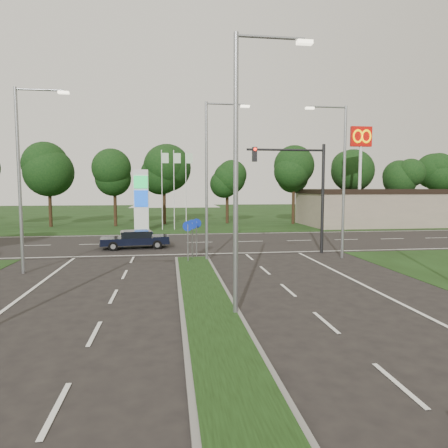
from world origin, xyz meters
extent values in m
plane|color=black|center=(0.00, 0.00, 0.00)|extent=(160.00, 160.00, 0.00)
cube|color=black|center=(0.00, 55.00, 0.00)|extent=(160.00, 50.00, 0.02)
cube|color=black|center=(0.00, 24.00, 0.00)|extent=(160.00, 12.00, 0.02)
cube|color=slate|center=(0.00, 4.00, 0.06)|extent=(2.00, 26.00, 0.12)
cube|color=gray|center=(22.00, 36.00, 2.00)|extent=(16.00, 9.00, 4.00)
cylinder|color=gray|center=(0.80, 6.00, 4.50)|extent=(0.16, 0.16, 9.00)
cylinder|color=gray|center=(1.90, 6.00, 8.90)|extent=(2.20, 0.10, 0.10)
cube|color=#FFF2CC|center=(3.00, 6.00, 8.80)|extent=(0.50, 0.22, 0.12)
cylinder|color=gray|center=(0.80, 16.00, 4.50)|extent=(0.16, 0.16, 9.00)
cylinder|color=gray|center=(1.90, 16.00, 8.90)|extent=(2.20, 0.10, 0.10)
cube|color=#FFF2CC|center=(3.00, 16.00, 8.80)|extent=(0.50, 0.22, 0.12)
cylinder|color=gray|center=(-8.50, 14.00, 4.50)|extent=(0.16, 0.16, 9.00)
cylinder|color=gray|center=(-7.40, 14.00, 8.90)|extent=(2.20, 0.10, 0.10)
cube|color=#FFF2CC|center=(-6.30, 14.00, 8.80)|extent=(0.50, 0.22, 0.12)
cylinder|color=gray|center=(9.00, 16.00, 4.50)|extent=(0.16, 0.16, 9.00)
cylinder|color=gray|center=(7.90, 16.00, 8.90)|extent=(2.20, 0.10, 0.10)
cube|color=#FFF2CC|center=(6.80, 16.00, 8.80)|extent=(0.50, 0.22, 0.12)
cylinder|color=black|center=(8.50, 18.00, 3.50)|extent=(0.20, 0.20, 7.00)
cylinder|color=black|center=(6.00, 18.00, 6.60)|extent=(5.00, 0.14, 0.14)
cube|color=black|center=(4.00, 18.00, 6.30)|extent=(0.28, 0.28, 0.90)
sphere|color=#FF190C|center=(4.00, 17.82, 6.60)|extent=(0.20, 0.20, 0.20)
cylinder|color=gray|center=(-0.30, 15.50, 1.10)|extent=(0.06, 0.06, 2.20)
cylinder|color=#0C26A5|center=(-0.30, 15.50, 2.10)|extent=(0.56, 0.04, 0.56)
cylinder|color=gray|center=(0.00, 16.50, 1.10)|extent=(0.06, 0.06, 2.20)
cylinder|color=#0C26A5|center=(0.00, 16.50, 2.10)|extent=(0.56, 0.04, 0.56)
cylinder|color=gray|center=(0.30, 17.20, 1.10)|extent=(0.06, 0.06, 2.20)
cylinder|color=#0C26A5|center=(0.30, 17.20, 2.10)|extent=(0.56, 0.04, 0.56)
cube|color=silver|center=(-4.00, 33.00, 3.00)|extent=(1.40, 0.30, 6.00)
cube|color=#0CA53F|center=(-4.00, 32.82, 4.80)|extent=(1.30, 0.08, 1.20)
cube|color=#0C3FBF|center=(-4.00, 32.82, 3.20)|extent=(1.30, 0.08, 1.60)
cylinder|color=silver|center=(-2.00, 34.00, 4.00)|extent=(0.08, 0.08, 8.00)
cube|color=#B2D8B2|center=(-1.65, 34.00, 7.20)|extent=(0.70, 0.02, 1.00)
cylinder|color=silver|center=(-0.80, 34.00, 4.00)|extent=(0.08, 0.08, 8.00)
cube|color=#B2D8B2|center=(-0.45, 34.00, 7.20)|extent=(0.70, 0.02, 1.00)
cylinder|color=silver|center=(0.40, 34.00, 4.00)|extent=(0.08, 0.08, 8.00)
cube|color=#B2D8B2|center=(0.75, 34.00, 7.20)|extent=(0.70, 0.02, 1.00)
cylinder|color=silver|center=(18.00, 32.00, 5.00)|extent=(0.30, 0.30, 10.00)
cube|color=#BF0C07|center=(18.00, 32.00, 9.40)|extent=(2.20, 0.35, 2.00)
torus|color=#FFC600|center=(17.55, 31.78, 9.40)|extent=(1.06, 0.16, 1.06)
torus|color=#FFC600|center=(18.45, 31.78, 9.40)|extent=(1.06, 0.16, 1.06)
cylinder|color=black|center=(0.00, 40.00, 2.20)|extent=(0.36, 0.36, 4.40)
sphere|color=black|center=(0.00, 40.00, 6.50)|extent=(6.00, 6.00, 6.00)
sphere|color=black|center=(0.30, 39.80, 7.50)|extent=(4.80, 4.80, 4.80)
cube|color=black|center=(-3.72, 21.56, 0.57)|extent=(4.77, 2.45, 0.47)
cube|color=black|center=(-3.63, 21.57, 1.02)|extent=(2.20, 1.84, 0.44)
cube|color=black|center=(-3.63, 21.57, 1.24)|extent=(1.83, 1.70, 0.04)
cylinder|color=black|center=(-5.06, 20.52, 0.32)|extent=(0.67, 0.29, 0.64)
cylinder|color=black|center=(-5.28, 22.22, 0.32)|extent=(0.67, 0.29, 0.64)
cylinder|color=black|center=(-2.15, 20.90, 0.32)|extent=(0.67, 0.29, 0.64)
cylinder|color=black|center=(-2.38, 22.60, 0.32)|extent=(0.67, 0.29, 0.64)
camera|label=1|loc=(-1.32, -6.61, 4.20)|focal=32.00mm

